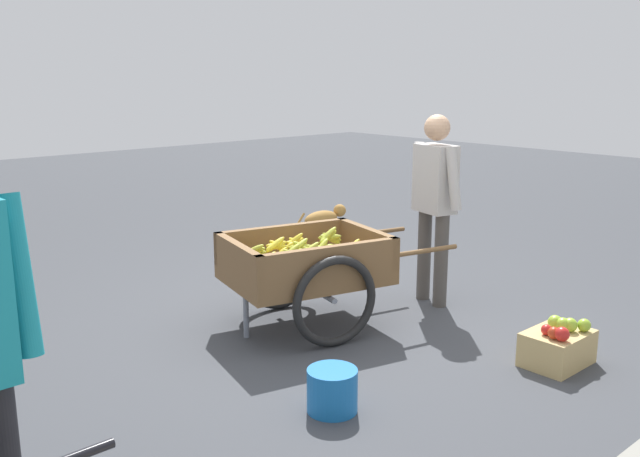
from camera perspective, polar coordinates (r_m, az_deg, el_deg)
The scene contains 6 objects.
ground_plane at distance 5.10m, azimuth 0.81°, elevation -8.32°, with size 24.00×24.00×0.00m, color #3D3F44.
fruit_cart at distance 5.04m, azimuth -1.20°, elevation -3.30°, with size 1.78×1.14×0.72m.
vendor_person at distance 5.55m, azimuth 9.41°, elevation 2.86°, with size 0.28×0.55×1.52m.
dog at distance 7.57m, azimuth 0.32°, elevation 0.83°, with size 0.67×0.20×0.40m.
plastic_bucket at distance 3.93m, azimuth 1.01°, elevation -13.14°, with size 0.28×0.28×0.24m, color #1966B2.
apple_crate at distance 4.74m, azimuth 18.95°, elevation -9.07°, with size 0.44×0.32×0.31m.
Camera 1 is at (3.24, 3.49, 1.84)m, focal length 38.98 mm.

